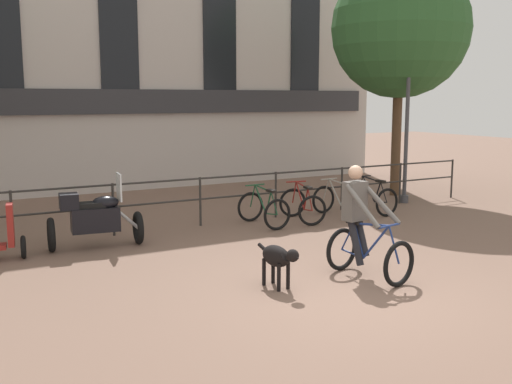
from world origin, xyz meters
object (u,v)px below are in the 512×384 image
Objects in this scene: parked_bicycle_far_end at (372,198)px; street_lamp at (407,114)px; parked_motorcycle at (94,218)px; parked_bicycle_mid_left at (302,205)px; cyclist_with_bike at (363,227)px; dog at (278,258)px; parked_bicycle_mid_right at (338,202)px; parked_bicycle_near_lamp at (264,209)px.

parked_bicycle_far_end is 2.65m from street_lamp.
parked_motorcycle is 1.44× the size of parked_bicycle_mid_left.
cyclist_with_bike reaches higher than dog.
parked_motorcycle is at bearing 107.82° from dog.
parked_bicycle_mid_left is 1.07× the size of parked_bicycle_far_end.
parked_motorcycle is 8.49m from street_lamp.
parked_bicycle_mid_right is (2.49, 3.90, -0.41)m from cyclist_with_bike.
parked_bicycle_mid_right is at bearing 36.65° from dog.
parked_bicycle_mid_right is at bearing -0.97° from parked_bicycle_far_end.
parked_bicycle_near_lamp and parked_bicycle_far_end have the same top height.
parked_bicycle_mid_left is at bearing -3.92° from parked_bicycle_mid_right.
cyclist_with_bike is 3.96m from parked_bicycle_near_lamp.
dog is 0.80× the size of parked_bicycle_mid_right.
parked_bicycle_far_end is 0.27× the size of street_lamp.
parked_bicycle_mid_left reaches higher than dog.
parked_bicycle_near_lamp is 1.02× the size of parked_bicycle_far_end.
parked_bicycle_mid_right is 1.03× the size of parked_bicycle_far_end.
dog is at bearing -145.82° from street_lamp.
parked_motorcycle is 5.61m from parked_bicycle_mid_right.
cyclist_with_bike is 0.98× the size of parked_motorcycle.
parked_bicycle_far_end reaches higher than dog.
parked_motorcycle is 1.54× the size of parked_bicycle_far_end.
parked_bicycle_mid_right is 0.28× the size of street_lamp.
parked_bicycle_far_end is at bearing -81.52° from parked_motorcycle.
dog is 5.44m from parked_bicycle_mid_right.
parked_bicycle_near_lamp is 0.99m from parked_bicycle_mid_left.
parked_motorcycle is at bearing -0.38° from parked_bicycle_near_lamp.
parked_bicycle_mid_right is 3.36m from street_lamp.
parked_bicycle_mid_right is (5.61, 0.16, -0.20)m from parked_motorcycle.
parked_bicycle_near_lamp and parked_bicycle_mid_left have the same top height.
parked_motorcycle is at bearing -174.13° from street_lamp.
dog is 4.77m from parked_bicycle_mid_left.
street_lamp is (6.57, 4.46, 1.85)m from dog.
parked_bicycle_mid_right is (0.99, -0.00, -0.00)m from parked_bicycle_mid_left.
parked_bicycle_mid_left is 1.04× the size of parked_bicycle_mid_right.
street_lamp reaches higher than parked_bicycle_near_lamp.
dog is 4.24m from parked_bicycle_near_lamp.
parked_motorcycle is at bearing -2.27° from parked_bicycle_mid_right.
street_lamp reaches higher than parked_bicycle_mid_left.
dog is at bearing 59.92° from parked_bicycle_near_lamp.
street_lamp is at bearing -158.57° from parked_bicycle_far_end.
parked_motorcycle reaches higher than parked_bicycle_mid_right.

